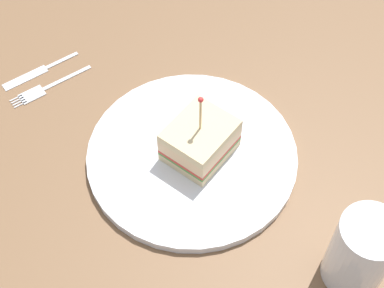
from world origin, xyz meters
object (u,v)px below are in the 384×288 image
(plate, at_px, (192,155))
(fork, at_px, (43,89))
(sandwich_half_center, at_px, (200,140))
(knife, at_px, (37,72))
(drink_glass, at_px, (360,254))

(plate, relative_size, fork, 2.17)
(plate, distance_m, sandwich_half_center, 0.03)
(sandwich_half_center, xyz_separation_m, knife, (0.10, -0.27, -0.04))
(plate, distance_m, fork, 0.25)
(plate, xyz_separation_m, knife, (0.09, -0.27, -0.00))
(drink_glass, height_order, fork, drink_glass)
(plate, relative_size, drink_glass, 2.55)
(sandwich_half_center, distance_m, drink_glass, 0.24)
(fork, xyz_separation_m, knife, (-0.01, -0.04, -0.00))
(fork, bearing_deg, sandwich_half_center, 114.55)
(sandwich_half_center, bearing_deg, fork, -65.45)
(sandwich_half_center, relative_size, drink_glass, 1.01)
(sandwich_half_center, bearing_deg, plate, -29.64)
(fork, height_order, knife, same)
(sandwich_half_center, relative_size, fork, 0.86)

